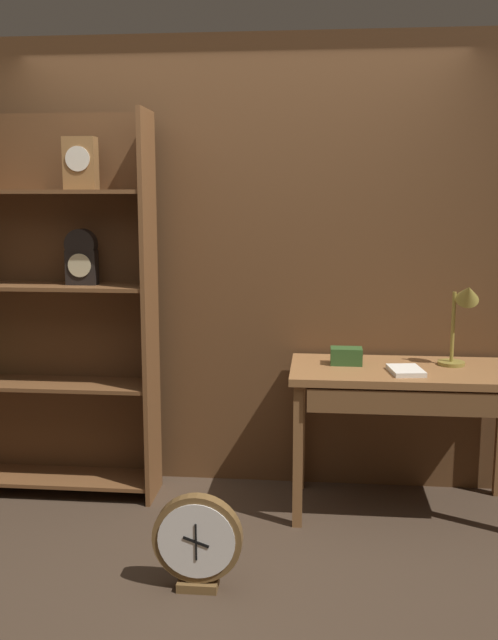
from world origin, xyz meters
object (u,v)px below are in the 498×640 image
at_px(round_clock_large, 197,541).
at_px(open_repair_manual, 406,371).
at_px(desk_lamp, 463,310).
at_px(bookshelf, 26,305).
at_px(toolbox_small, 346,356).
at_px(workbench, 407,388).

bearing_deg(round_clock_large, open_repair_manual, 39.77).
xyz_separation_m(desk_lamp, open_repair_manual, (-0.31, -0.17, -0.29)).
height_order(open_repair_manual, round_clock_large, open_repair_manual).
xyz_separation_m(bookshelf, toolbox_small, (1.81, -0.04, -0.25)).
xyz_separation_m(toolbox_small, open_repair_manual, (0.30, -0.16, -0.03)).
distance_m(open_repair_manual, round_clock_large, 1.39).
height_order(workbench, round_clock_large, workbench).
bearing_deg(open_repair_manual, toolbox_small, 143.19).
distance_m(workbench, toolbox_small, 0.36).
relative_size(open_repair_manual, round_clock_large, 0.51).
distance_m(bookshelf, round_clock_large, 1.76).
bearing_deg(open_repair_manual, desk_lamp, 20.02).
relative_size(desk_lamp, toolbox_small, 2.80).
xyz_separation_m(open_repair_manual, round_clock_large, (-0.96, -0.80, -0.59)).
bearing_deg(desk_lamp, workbench, -163.73).
bearing_deg(workbench, bookshelf, 176.72).
relative_size(bookshelf, round_clock_large, 4.97).
xyz_separation_m(bookshelf, open_repair_manual, (2.11, -0.21, -0.28)).
relative_size(workbench, open_repair_manual, 5.64).
relative_size(workbench, desk_lamp, 2.60).
xyz_separation_m(workbench, toolbox_small, (-0.32, 0.08, 0.15)).
bearing_deg(bookshelf, open_repair_manual, -5.57).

